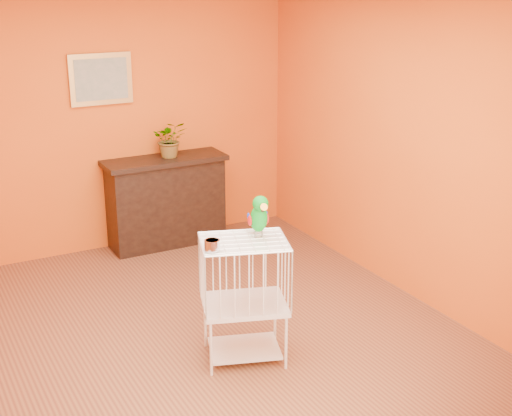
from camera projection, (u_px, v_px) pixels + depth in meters
ground at (198, 338)px, 5.62m from camera, size 4.50×4.50×0.00m
room_shell at (192, 143)px, 5.11m from camera, size 4.50×4.50×4.50m
console_cabinet at (166, 201)px, 7.41m from camera, size 1.26×0.45×0.94m
potted_plant at (169, 143)px, 7.27m from camera, size 0.43×0.46×0.29m
framed_picture at (101, 79)px, 6.91m from camera, size 0.62×0.04×0.50m
birdcage at (244, 298)px, 5.20m from camera, size 0.72×0.63×0.93m
feed_cup at (212, 245)px, 4.86m from camera, size 0.11×0.11×0.08m
parrot at (259, 216)px, 5.08m from camera, size 0.16×0.29×0.32m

